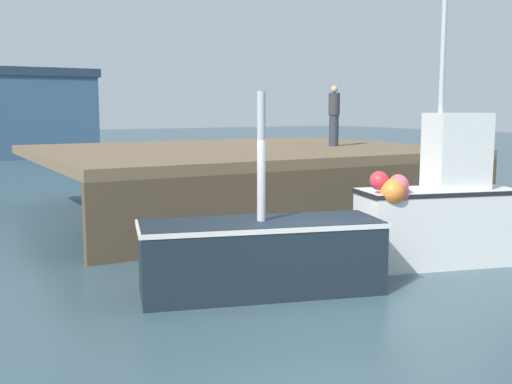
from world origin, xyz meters
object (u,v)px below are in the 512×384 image
fishing_boat_near_left (261,254)px  fishing_boat_near_right (438,209)px  rowboat (473,223)px  dockworker (334,116)px

fishing_boat_near_left → fishing_boat_near_right: bearing=-1.3°
fishing_boat_near_right → rowboat: size_ratio=2.37×
fishing_boat_near_right → dockworker: size_ratio=2.79×
rowboat → dockworker: 5.39m
fishing_boat_near_left → fishing_boat_near_right: 3.89m
fishing_boat_near_right → dockworker: (2.53, 6.76, 1.69)m
dockworker → rowboat: bearing=-78.2°
fishing_boat_near_left → dockworker: dockworker is taller
fishing_boat_near_right → rowboat: (3.49, 2.15, -0.94)m
rowboat → dockworker: (-0.97, 4.60, 2.63)m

